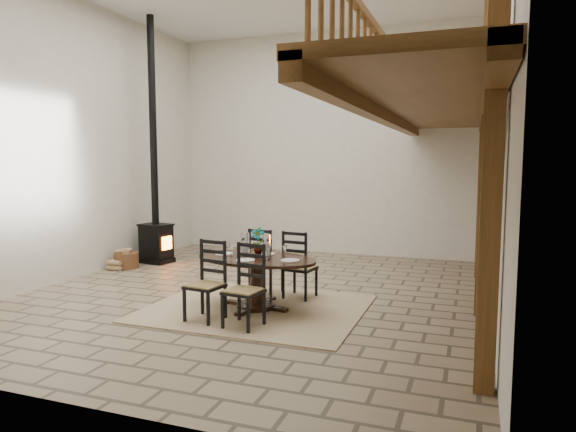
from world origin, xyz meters
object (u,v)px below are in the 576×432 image
(dining_table, at_px, (256,279))
(log_stack, at_px, (119,264))
(wood_stove, at_px, (155,208))
(log_basket, at_px, (126,260))

(dining_table, height_order, log_stack, dining_table)
(dining_table, bearing_deg, wood_stove, 151.73)
(log_basket, bearing_deg, log_stack, -118.65)
(dining_table, xyz_separation_m, log_basket, (-3.54, 1.72, -0.26))
(log_basket, bearing_deg, wood_stove, 72.65)
(dining_table, height_order, wood_stove, wood_stove)
(wood_stove, bearing_deg, log_basket, -97.70)
(wood_stove, height_order, log_basket, wood_stove)
(log_basket, relative_size, log_stack, 1.15)
(wood_stove, distance_m, log_basket, 1.21)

